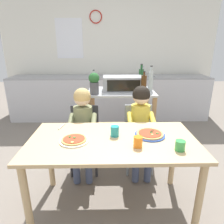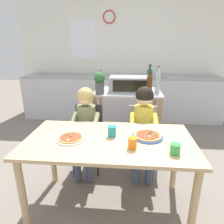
% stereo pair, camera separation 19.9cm
% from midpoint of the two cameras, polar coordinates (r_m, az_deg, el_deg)
% --- Properties ---
extents(ground_plane, '(11.66, 11.66, 0.00)m').
position_cam_midpoint_polar(ground_plane, '(3.15, -2.16, -10.37)').
color(ground_plane, slate).
extents(back_wall_tiled, '(4.57, 0.14, 2.70)m').
position_cam_midpoint_polar(back_wall_tiled, '(4.56, -2.04, 16.54)').
color(back_wall_tiled, white).
rests_on(back_wall_tiled, ground).
extents(kitchen_counter, '(4.12, 0.60, 1.11)m').
position_cam_midpoint_polar(kitchen_counter, '(4.28, -1.92, 4.22)').
color(kitchen_counter, silver).
rests_on(kitchen_counter, ground).
extents(kitchen_island_cart, '(0.93, 0.61, 0.92)m').
position_cam_midpoint_polar(kitchen_island_cart, '(2.89, 0.58, 0.15)').
color(kitchen_island_cart, '#B7BABF').
rests_on(kitchen_island_cart, ground).
extents(toaster_oven, '(0.55, 0.33, 0.20)m').
position_cam_midpoint_polar(toaster_oven, '(2.80, 1.07, 8.17)').
color(toaster_oven, '#999BA0').
rests_on(toaster_oven, kitchen_island_cart).
extents(bottle_clear_vinegar, '(0.06, 0.06, 0.29)m').
position_cam_midpoint_polar(bottle_clear_vinegar, '(2.84, -7.22, 8.30)').
color(bottle_clear_vinegar, '#ADB7B2').
rests_on(bottle_clear_vinegar, kitchen_island_cart).
extents(bottle_squat_spirits, '(0.07, 0.07, 0.30)m').
position_cam_midpoint_polar(bottle_squat_spirits, '(2.57, 6.90, 7.72)').
color(bottle_squat_spirits, '#4C2D14').
rests_on(bottle_squat_spirits, kitchen_island_cart).
extents(bottle_slim_sauce, '(0.07, 0.07, 0.35)m').
position_cam_midpoint_polar(bottle_slim_sauce, '(3.05, 6.50, 9.77)').
color(bottle_slim_sauce, '#1E4723').
rests_on(bottle_slim_sauce, kitchen_island_cart).
extents(bottle_brown_beer, '(0.07, 0.07, 0.35)m').
position_cam_midpoint_polar(bottle_brown_beer, '(2.78, 9.03, 8.81)').
color(bottle_brown_beer, '#ADB7B2').
rests_on(bottle_brown_beer, kitchen_island_cart).
extents(potted_herb_plant, '(0.14, 0.14, 0.28)m').
position_cam_midpoint_polar(potted_herb_plant, '(2.59, -7.38, 8.34)').
color(potted_herb_plant, '#4C4C51').
rests_on(potted_herb_plant, kitchen_island_cart).
extents(dining_table, '(1.48, 0.78, 0.74)m').
position_cam_midpoint_polar(dining_table, '(1.82, -3.00, -10.63)').
color(dining_table, tan).
rests_on(dining_table, ground).
extents(dining_chair_left, '(0.36, 0.36, 0.81)m').
position_cam_midpoint_polar(dining_chair_left, '(2.52, -10.12, -6.23)').
color(dining_chair_left, '#333338').
rests_on(dining_chair_left, ground).
extents(dining_chair_right, '(0.36, 0.36, 0.81)m').
position_cam_midpoint_polar(dining_chair_right, '(2.51, 5.41, -6.05)').
color(dining_chair_right, gray).
rests_on(dining_chair_right, ground).
extents(child_in_olive_shirt, '(0.32, 0.42, 1.05)m').
position_cam_midpoint_polar(child_in_olive_shirt, '(2.33, -10.83, -2.92)').
color(child_in_olive_shirt, '#424C6B').
rests_on(child_in_olive_shirt, ground).
extents(child_in_yellow_shirt, '(0.32, 0.42, 1.07)m').
position_cam_midpoint_polar(child_in_yellow_shirt, '(2.32, 5.89, -2.27)').
color(child_in_yellow_shirt, '#424C6B').
rests_on(child_in_yellow_shirt, ground).
extents(pizza_plate_white, '(0.25, 0.25, 0.03)m').
position_cam_midpoint_polar(pizza_plate_white, '(1.77, -14.06, -7.91)').
color(pizza_plate_white, white).
rests_on(pizza_plate_white, dining_table).
extents(pizza_plate_blue_rimmed, '(0.28, 0.28, 0.03)m').
position_cam_midpoint_polar(pizza_plate_blue_rimmed, '(1.84, 7.81, -6.43)').
color(pizza_plate_blue_rimmed, '#3356B7').
rests_on(pizza_plate_blue_rimmed, dining_table).
extents(drinking_cup_teal, '(0.08, 0.08, 0.10)m').
position_cam_midpoint_polar(drinking_cup_teal, '(1.80, -2.38, -5.58)').
color(drinking_cup_teal, teal).
rests_on(drinking_cup_teal, dining_table).
extents(drinking_cup_green, '(0.08, 0.08, 0.08)m').
position_cam_midpoint_polar(drinking_cup_green, '(1.63, 15.70, -9.34)').
color(drinking_cup_green, green).
rests_on(drinking_cup_green, dining_table).
extents(drinking_cup_orange, '(0.07, 0.07, 0.09)m').
position_cam_midpoint_polar(drinking_cup_orange, '(1.62, 3.99, -8.64)').
color(drinking_cup_orange, orange).
rests_on(drinking_cup_orange, dining_table).
extents(serving_spoon, '(0.05, 0.14, 0.01)m').
position_cam_midpoint_polar(serving_spoon, '(2.10, -16.89, -4.02)').
color(serving_spoon, '#B7BABF').
rests_on(serving_spoon, dining_table).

